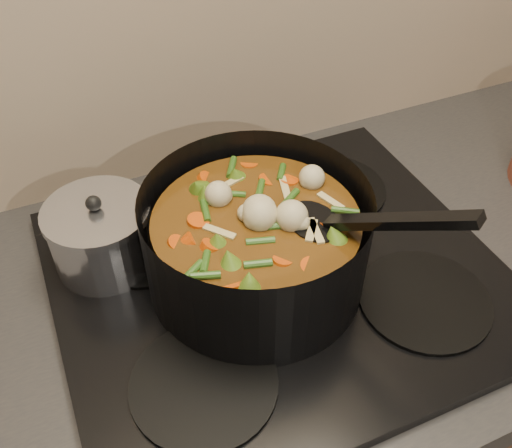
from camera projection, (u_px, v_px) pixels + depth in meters
name	position (u px, v px, depth m)	size (l,w,h in m)	color
counter	(272.00, 430.00, 1.14)	(2.64, 0.64, 0.91)	brown
stovetop	(278.00, 276.00, 0.82)	(0.62, 0.54, 0.03)	black
stockpot	(256.00, 243.00, 0.76)	(0.38, 0.39, 0.22)	black
saucepan	(102.00, 235.00, 0.80)	(0.15, 0.15, 0.12)	silver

